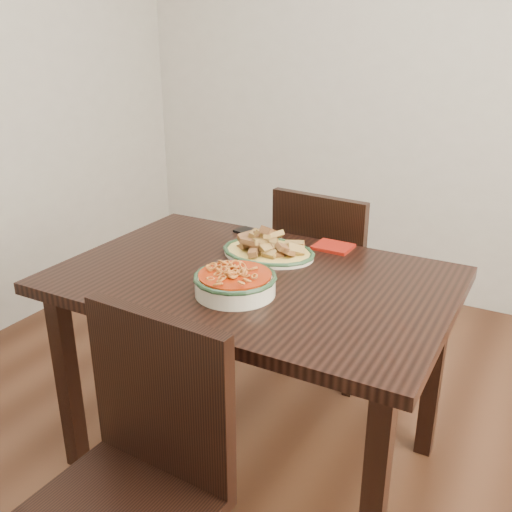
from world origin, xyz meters
The scene contains 9 objects.
floor centered at (0.00, 0.00, 0.00)m, with size 3.50×3.50×0.00m, color #3B2012.
wall_back centered at (0.00, 1.75, 1.30)m, with size 3.50×0.10×2.60m, color beige.
dining_table centered at (-0.08, 0.03, 0.66)m, with size 1.29×0.86×0.75m.
chair_far centered at (-0.07, 0.68, 0.50)m, with size 0.46×0.46×0.89m.
chair_near centered at (-0.01, -0.67, 0.50)m, with size 0.44×0.44×0.89m.
fish_plate centered at (-0.12, 0.21, 0.79)m, with size 0.34×0.26×0.11m.
noodle_bowl centered at (-0.06, -0.12, 0.79)m, with size 0.26×0.26×0.08m.
smartphone centered at (-0.28, 0.38, 0.76)m, with size 0.14×0.07×0.01m, color black.
napkin centered at (0.06, 0.39, 0.76)m, with size 0.14×0.11×0.01m, color maroon.
Camera 1 is at (0.77, -1.49, 1.50)m, focal length 40.00 mm.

